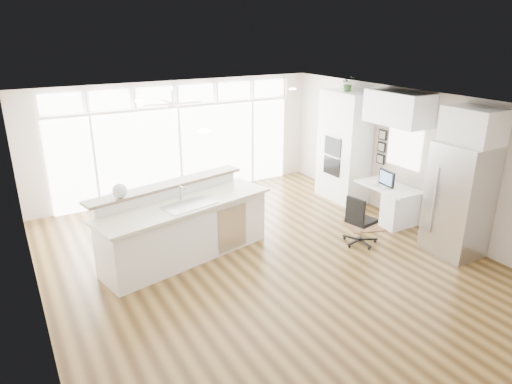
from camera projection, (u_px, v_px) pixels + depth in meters
floor at (265, 262)px, 7.90m from camera, size 7.00×8.00×0.02m
ceiling at (266, 105)px, 6.98m from camera, size 7.00×8.00×0.02m
wall_back at (178, 139)px, 10.70m from camera, size 7.00×0.04×2.70m
wall_front at (490, 314)px, 4.17m from camera, size 7.00×0.04×2.70m
wall_left at (30, 234)px, 5.80m from camera, size 0.04×8.00×2.70m
wall_right at (416, 159)px, 9.07m from camera, size 0.04×8.00×2.70m
glass_wall at (180, 152)px, 10.75m from camera, size 5.80×0.06×2.08m
transom_row at (176, 95)px, 10.30m from camera, size 5.90×0.06×0.40m
desk_window at (404, 146)px, 9.23m from camera, size 0.04×0.85×0.85m
ceiling_fan at (173, 99)px, 9.10m from camera, size 1.16×1.16×0.32m
recessed_lights at (260, 105)px, 7.15m from camera, size 3.40×3.00×0.02m
oven_cabinet at (344, 147)px, 10.42m from camera, size 0.64×1.20×2.50m
desk_nook at (387, 203)px, 9.47m from camera, size 0.72×1.30×0.76m
upper_cabinets at (398, 108)px, 8.82m from camera, size 0.64×1.30×0.64m
refrigerator at (459, 200)px, 7.91m from camera, size 0.76×0.90×2.00m
fridge_cabinet at (473, 126)px, 7.49m from camera, size 0.64×0.90×0.60m
framed_photos at (382, 147)px, 9.79m from camera, size 0.06×0.22×0.80m
kitchen_island at (186, 225)px, 7.85m from camera, size 3.32×1.85×1.25m
rug at (369, 225)px, 9.35m from camera, size 1.10×0.93×0.01m
office_chair at (361, 220)px, 8.41m from camera, size 0.57×0.54×0.94m
fishbowl at (120, 191)px, 7.27m from camera, size 0.27×0.27×0.24m
monitor at (387, 178)px, 9.25m from camera, size 0.11×0.44×0.36m
keyboard at (380, 188)px, 9.23m from camera, size 0.13×0.30×0.01m
potted_plant at (348, 85)px, 9.95m from camera, size 0.35×0.37×0.26m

